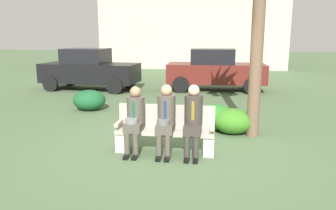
{
  "coord_description": "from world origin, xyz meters",
  "views": [
    {
      "loc": [
        0.87,
        -6.24,
        2.23
      ],
      "look_at": [
        -0.08,
        0.13,
        0.85
      ],
      "focal_mm": 35.23,
      "sensor_mm": 36.0,
      "label": 1
    }
  ],
  "objects_px": {
    "park_bench": "(165,130)",
    "seated_man_right": "(193,117)",
    "parked_car_near": "(89,69)",
    "building_backdrop": "(195,1)",
    "shrub_far_lawn": "(89,100)",
    "seated_man_middle": "(166,116)",
    "parked_car_far": "(215,70)",
    "shrub_mid_lawn": "(214,117)",
    "seated_man_left": "(135,117)",
    "shrub_near_bench": "(233,121)"
  },
  "relations": [
    {
      "from": "park_bench",
      "to": "seated_man_right",
      "type": "distance_m",
      "value": 0.64
    },
    {
      "from": "parked_car_far",
      "to": "shrub_near_bench",
      "type": "bearing_deg",
      "value": -85.47
    },
    {
      "from": "seated_man_right",
      "to": "shrub_mid_lawn",
      "type": "relative_size",
      "value": 1.38
    },
    {
      "from": "shrub_near_bench",
      "to": "parked_car_near",
      "type": "bearing_deg",
      "value": 135.9
    },
    {
      "from": "park_bench",
      "to": "seated_man_left",
      "type": "xyz_separation_m",
      "value": [
        -0.57,
        -0.13,
        0.29
      ]
    },
    {
      "from": "parked_car_far",
      "to": "seated_man_right",
      "type": "bearing_deg",
      "value": -92.5
    },
    {
      "from": "parked_car_near",
      "to": "shrub_mid_lawn",
      "type": "bearing_deg",
      "value": -44.89
    },
    {
      "from": "shrub_mid_lawn",
      "to": "building_backdrop",
      "type": "height_order",
      "value": "building_backdrop"
    },
    {
      "from": "shrub_far_lawn",
      "to": "seated_man_left",
      "type": "bearing_deg",
      "value": -56.05
    },
    {
      "from": "seated_man_middle",
      "to": "seated_man_right",
      "type": "xyz_separation_m",
      "value": [
        0.51,
        0.01,
        0.01
      ]
    },
    {
      "from": "seated_man_right",
      "to": "parked_car_far",
      "type": "height_order",
      "value": "parked_car_far"
    },
    {
      "from": "shrub_mid_lawn",
      "to": "seated_man_left",
      "type": "bearing_deg",
      "value": -129.24
    },
    {
      "from": "shrub_mid_lawn",
      "to": "shrub_far_lawn",
      "type": "height_order",
      "value": "shrub_far_lawn"
    },
    {
      "from": "seated_man_right",
      "to": "shrub_mid_lawn",
      "type": "bearing_deg",
      "value": 78.13
    },
    {
      "from": "park_bench",
      "to": "seated_man_middle",
      "type": "distance_m",
      "value": 0.34
    },
    {
      "from": "park_bench",
      "to": "seated_man_right",
      "type": "relative_size",
      "value": 1.42
    },
    {
      "from": "seated_man_right",
      "to": "building_backdrop",
      "type": "bearing_deg",
      "value": 94.06
    },
    {
      "from": "seated_man_right",
      "to": "building_backdrop",
      "type": "height_order",
      "value": "building_backdrop"
    },
    {
      "from": "parked_car_near",
      "to": "parked_car_far",
      "type": "height_order",
      "value": "same"
    },
    {
      "from": "parked_car_far",
      "to": "shrub_mid_lawn",
      "type": "bearing_deg",
      "value": -89.48
    },
    {
      "from": "shrub_far_lawn",
      "to": "parked_car_near",
      "type": "xyz_separation_m",
      "value": [
        -1.41,
        3.62,
        0.53
      ]
    },
    {
      "from": "parked_car_near",
      "to": "seated_man_left",
      "type": "bearing_deg",
      "value": -62.25
    },
    {
      "from": "parked_car_far",
      "to": "building_backdrop",
      "type": "bearing_deg",
      "value": 98.33
    },
    {
      "from": "shrub_far_lawn",
      "to": "shrub_mid_lawn",
      "type": "bearing_deg",
      "value": -22.08
    },
    {
      "from": "seated_man_middle",
      "to": "parked_car_near",
      "type": "bearing_deg",
      "value": 121.48
    },
    {
      "from": "shrub_near_bench",
      "to": "shrub_mid_lawn",
      "type": "bearing_deg",
      "value": 147.38
    },
    {
      "from": "shrub_near_bench",
      "to": "parked_car_near",
      "type": "height_order",
      "value": "parked_car_near"
    },
    {
      "from": "seated_man_right",
      "to": "parked_car_near",
      "type": "bearing_deg",
      "value": 124.48
    },
    {
      "from": "seated_man_middle",
      "to": "shrub_far_lawn",
      "type": "height_order",
      "value": "seated_man_middle"
    },
    {
      "from": "park_bench",
      "to": "parked_car_far",
      "type": "bearing_deg",
      "value": 83.33
    },
    {
      "from": "seated_man_right",
      "to": "shrub_far_lawn",
      "type": "distance_m",
      "value": 4.76
    },
    {
      "from": "seated_man_middle",
      "to": "seated_man_left",
      "type": "bearing_deg",
      "value": -179.54
    },
    {
      "from": "parked_car_near",
      "to": "building_backdrop",
      "type": "bearing_deg",
      "value": 74.16
    },
    {
      "from": "shrub_mid_lawn",
      "to": "shrub_far_lawn",
      "type": "relative_size",
      "value": 0.99
    },
    {
      "from": "seated_man_middle",
      "to": "shrub_far_lawn",
      "type": "xyz_separation_m",
      "value": [
        -2.85,
        3.34,
        -0.43
      ]
    },
    {
      "from": "shrub_far_lawn",
      "to": "parked_car_near",
      "type": "relative_size",
      "value": 0.24
    },
    {
      "from": "seated_man_left",
      "to": "seated_man_right",
      "type": "height_order",
      "value": "seated_man_right"
    },
    {
      "from": "shrub_far_lawn",
      "to": "parked_car_near",
      "type": "height_order",
      "value": "parked_car_near"
    },
    {
      "from": "shrub_mid_lawn",
      "to": "parked_car_near",
      "type": "bearing_deg",
      "value": 135.11
    },
    {
      "from": "seated_man_middle",
      "to": "parked_car_far",
      "type": "distance_m",
      "value": 7.61
    },
    {
      "from": "seated_man_right",
      "to": "shrub_near_bench",
      "type": "xyz_separation_m",
      "value": [
        0.81,
        1.54,
        -0.45
      ]
    },
    {
      "from": "seated_man_left",
      "to": "parked_car_near",
      "type": "distance_m",
      "value": 7.87
    },
    {
      "from": "shrub_mid_lawn",
      "to": "seated_man_right",
      "type": "bearing_deg",
      "value": -101.87
    },
    {
      "from": "seated_man_left",
      "to": "shrub_far_lawn",
      "type": "height_order",
      "value": "seated_man_left"
    },
    {
      "from": "parked_car_near",
      "to": "building_backdrop",
      "type": "relative_size",
      "value": 0.31
    },
    {
      "from": "park_bench",
      "to": "seated_man_right",
      "type": "xyz_separation_m",
      "value": [
        0.54,
        -0.12,
        0.32
      ]
    },
    {
      "from": "park_bench",
      "to": "shrub_far_lawn",
      "type": "xyz_separation_m",
      "value": [
        -2.82,
        3.21,
        -0.12
      ]
    },
    {
      "from": "park_bench",
      "to": "seated_man_right",
      "type": "bearing_deg",
      "value": -12.79
    },
    {
      "from": "parked_car_near",
      "to": "building_backdrop",
      "type": "height_order",
      "value": "building_backdrop"
    },
    {
      "from": "park_bench",
      "to": "parked_car_near",
      "type": "bearing_deg",
      "value": 121.8
    }
  ]
}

